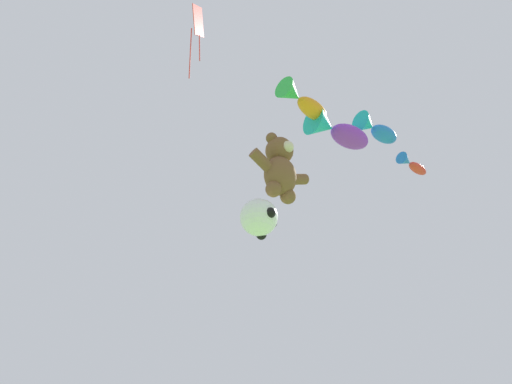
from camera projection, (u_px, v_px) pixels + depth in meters
The scene contains 7 objects.
teddy_bear_kite at pixel (280, 168), 13.64m from camera, with size 2.07×0.91×2.10m.
soccer_ball_kite at pixel (259, 218), 12.28m from camera, with size 1.03×1.03×0.95m.
fish_kite_tangerine at pixel (302, 101), 16.07m from camera, with size 2.12×0.87×0.76m.
fish_kite_violet at pixel (336, 131), 17.06m from camera, with size 2.51×1.28×1.08m.
fish_kite_cobalt at pixel (375, 129), 18.19m from camera, with size 1.89×0.85×0.82m.
fish_kite_crimson at pixel (412, 165), 19.01m from camera, with size 1.55×0.51×0.50m.
diamond_kite at pixel (198, 26), 14.30m from camera, with size 0.94×0.78×3.13m.
Camera 1 is at (-6.52, -3.36, 0.98)m, focal length 35.00 mm.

